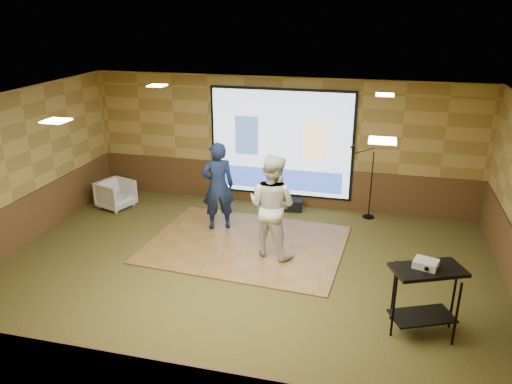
% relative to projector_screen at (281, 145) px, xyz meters
% --- Properties ---
extents(ground, '(9.00, 9.00, 0.00)m').
position_rel_projector_screen_xyz_m(ground, '(0.00, -3.44, -1.47)').
color(ground, '#2D3B1B').
rests_on(ground, ground).
extents(room_shell, '(9.04, 7.04, 3.02)m').
position_rel_projector_screen_xyz_m(room_shell, '(0.00, -3.44, 0.62)').
color(room_shell, '#A68C45').
rests_on(room_shell, ground).
extents(wainscot_back, '(9.00, 0.04, 0.95)m').
position_rel_projector_screen_xyz_m(wainscot_back, '(0.00, 0.04, -1.00)').
color(wainscot_back, '#52381B').
rests_on(wainscot_back, ground).
extents(wainscot_left, '(0.04, 7.00, 0.95)m').
position_rel_projector_screen_xyz_m(wainscot_left, '(-4.48, -3.44, -1.00)').
color(wainscot_left, '#52381B').
rests_on(wainscot_left, ground).
extents(projector_screen, '(3.32, 0.06, 2.52)m').
position_rel_projector_screen_xyz_m(projector_screen, '(0.00, 0.00, 0.00)').
color(projector_screen, black).
rests_on(projector_screen, room_shell).
extents(downlight_nw, '(0.32, 0.32, 0.02)m').
position_rel_projector_screen_xyz_m(downlight_nw, '(-2.20, -1.64, 1.50)').
color(downlight_nw, beige).
rests_on(downlight_nw, room_shell).
extents(downlight_ne, '(0.32, 0.32, 0.02)m').
position_rel_projector_screen_xyz_m(downlight_ne, '(2.20, -1.64, 1.50)').
color(downlight_ne, beige).
rests_on(downlight_ne, room_shell).
extents(downlight_sw, '(0.32, 0.32, 0.02)m').
position_rel_projector_screen_xyz_m(downlight_sw, '(-2.20, -4.94, 1.50)').
color(downlight_sw, beige).
rests_on(downlight_sw, room_shell).
extents(downlight_se, '(0.32, 0.32, 0.02)m').
position_rel_projector_screen_xyz_m(downlight_se, '(2.20, -4.94, 1.50)').
color(downlight_se, beige).
rests_on(downlight_se, room_shell).
extents(dance_floor, '(3.95, 3.11, 0.03)m').
position_rel_projector_screen_xyz_m(dance_floor, '(-0.22, -2.26, -1.46)').
color(dance_floor, brown).
rests_on(dance_floor, ground).
extents(player_left, '(0.81, 0.70, 1.87)m').
position_rel_projector_screen_xyz_m(player_left, '(-0.98, -1.67, -0.51)').
color(player_left, '#152042').
rests_on(player_left, dance_floor).
extents(player_right, '(1.14, 1.00, 1.96)m').
position_rel_projector_screen_xyz_m(player_right, '(0.36, -2.55, -0.47)').
color(player_right, silver).
rests_on(player_right, dance_floor).
extents(av_table, '(0.99, 0.52, 1.04)m').
position_rel_projector_screen_xyz_m(av_table, '(2.98, -4.35, -0.73)').
color(av_table, black).
rests_on(av_table, ground).
extents(projector, '(0.38, 0.35, 0.11)m').
position_rel_projector_screen_xyz_m(projector, '(2.94, -4.33, -0.38)').
color(projector, silver).
rests_on(projector, av_table).
extents(mic_stand, '(0.65, 0.26, 1.65)m').
position_rel_projector_screen_xyz_m(mic_stand, '(2.03, -0.27, -0.98)').
color(mic_stand, black).
rests_on(mic_stand, ground).
extents(banquet_chair, '(0.91, 0.90, 0.66)m').
position_rel_projector_screen_xyz_m(banquet_chair, '(-3.68, -1.13, -1.15)').
color(banquet_chair, gray).
rests_on(banquet_chair, ground).
extents(duffel_bag, '(0.44, 0.32, 0.26)m').
position_rel_projector_screen_xyz_m(duffel_bag, '(0.38, -0.29, -1.35)').
color(duffel_bag, black).
rests_on(duffel_bag, ground).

